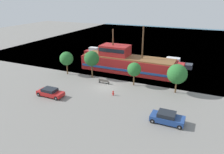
% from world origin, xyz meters
% --- Properties ---
extents(ground_plane, '(160.00, 160.00, 0.00)m').
position_xyz_m(ground_plane, '(0.00, 0.00, 0.00)').
color(ground_plane, gray).
extents(water_surface, '(80.00, 80.00, 0.00)m').
position_xyz_m(water_surface, '(0.00, 44.00, 0.00)').
color(water_surface, '#38667F').
rests_on(water_surface, ground).
extents(pirate_ship, '(20.78, 4.87, 9.47)m').
position_xyz_m(pirate_ship, '(0.36, 9.28, 1.97)').
color(pirate_ship, '#A31E1E').
rests_on(pirate_ship, water_surface).
extents(moored_boat_dockside, '(7.23, 2.06, 2.02)m').
position_xyz_m(moored_boat_dockside, '(8.88, 16.65, 0.75)').
color(moored_boat_dockside, '#2D333D').
rests_on(moored_boat_dockside, water_surface).
extents(moored_boat_outer, '(6.01, 1.92, 1.91)m').
position_xyz_m(moored_boat_outer, '(-12.36, 18.79, 0.71)').
color(moored_boat_outer, maroon).
rests_on(moored_boat_outer, water_surface).
extents(parked_car_curb_front, '(4.11, 2.00, 1.41)m').
position_xyz_m(parked_car_curb_front, '(11.93, -7.03, 0.70)').
color(parked_car_curb_front, navy).
rests_on(parked_car_curb_front, ground_plane).
extents(parked_car_curb_mid, '(4.28, 1.84, 1.30)m').
position_xyz_m(parked_car_curb_mid, '(-6.23, -6.93, 0.66)').
color(parked_car_curb_mid, '#B21E1E').
rests_on(parked_car_curb_mid, ground_plane).
extents(fire_hydrant, '(0.42, 0.25, 0.76)m').
position_xyz_m(fire_hydrant, '(2.58, -2.55, 0.41)').
color(fire_hydrant, red).
rests_on(fire_hydrant, ground_plane).
extents(bench_promenade_east, '(1.95, 0.45, 0.85)m').
position_xyz_m(bench_promenade_east, '(-0.97, 1.25, 0.45)').
color(bench_promenade_east, '#4C4742').
rests_on(bench_promenade_east, ground_plane).
extents(tree_row_east, '(2.67, 2.67, 4.55)m').
position_xyz_m(tree_row_east, '(-9.93, 2.81, 3.20)').
color(tree_row_east, brown).
rests_on(tree_row_east, ground_plane).
extents(tree_row_mideast, '(2.86, 2.86, 5.17)m').
position_xyz_m(tree_row_mideast, '(-4.45, 3.23, 3.73)').
color(tree_row_mideast, brown).
rests_on(tree_row_mideast, ground_plane).
extents(tree_row_midwest, '(2.42, 2.42, 4.13)m').
position_xyz_m(tree_row_midwest, '(4.15, 2.81, 2.91)').
color(tree_row_midwest, brown).
rests_on(tree_row_midwest, ground_plane).
extents(tree_row_west, '(3.19, 3.19, 4.80)m').
position_xyz_m(tree_row_west, '(11.37, 2.65, 3.20)').
color(tree_row_west, brown).
rests_on(tree_row_west, ground_plane).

